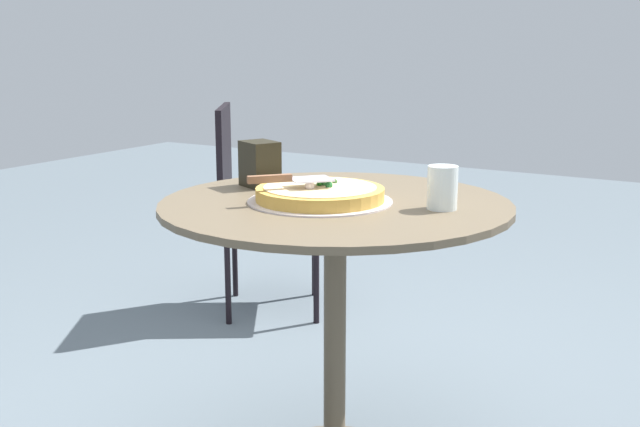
{
  "coord_description": "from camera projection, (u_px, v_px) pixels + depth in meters",
  "views": [
    {
      "loc": [
        -0.95,
        1.68,
        1.14
      ],
      "look_at": [
        0.03,
        0.02,
        0.71
      ],
      "focal_mm": 44.26,
      "sensor_mm": 36.0,
      "label": 1
    }
  ],
  "objects": [
    {
      "name": "pizza_server",
      "position": [
        289.0,
        179.0,
        1.93
      ],
      "size": [
        0.17,
        0.19,
        0.02
      ],
      "color": "silver",
      "rests_on": "pizza_on_tray"
    },
    {
      "name": "pizza_on_tray",
      "position": [
        320.0,
        194.0,
        1.96
      ],
      "size": [
        0.36,
        0.36,
        0.06
      ],
      "color": "silver",
      "rests_on": "patio_table"
    },
    {
      "name": "napkin_dispenser",
      "position": [
        260.0,
        164.0,
        2.16
      ],
      "size": [
        0.12,
        0.12,
        0.12
      ],
      "primitive_type": "cube",
      "rotation": [
        0.0,
        0.0,
        5.84
      ],
      "color": "black",
      "rests_on": "patio_table"
    },
    {
      "name": "drinking_cup",
      "position": [
        442.0,
        188.0,
        1.87
      ],
      "size": [
        0.07,
        0.07,
        0.1
      ],
      "primitive_type": "cylinder",
      "color": "white",
      "rests_on": "patio_table"
    },
    {
      "name": "patio_table",
      "position": [
        335.0,
        265.0,
        2.01
      ],
      "size": [
        0.88,
        0.88,
        0.74
      ],
      "color": "brown",
      "rests_on": "ground"
    },
    {
      "name": "patio_chair_far",
      "position": [
        253.0,
        195.0,
        3.28
      ],
      "size": [
        0.58,
        0.58,
        0.87
      ],
      "color": "black",
      "rests_on": "ground"
    }
  ]
}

